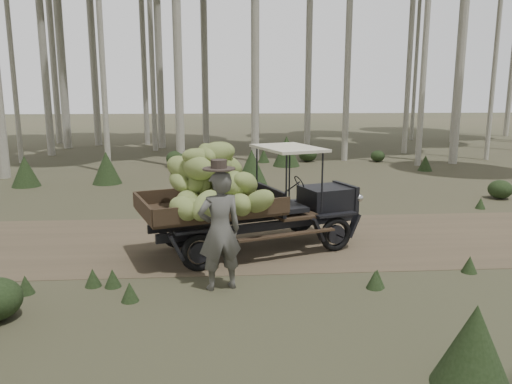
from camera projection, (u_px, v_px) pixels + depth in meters
ground at (358, 239)px, 10.67m from camera, size 120.00×120.00×0.00m
dirt_track at (358, 239)px, 10.67m from camera, size 70.00×4.00×0.01m
banana_truck at (230, 188)px, 9.38m from camera, size 4.61×3.00×2.27m
farmer at (220, 229)px, 7.80m from camera, size 0.80×0.63×2.08m
undergrowth at (348, 194)px, 12.80m from camera, size 23.44×21.20×1.37m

